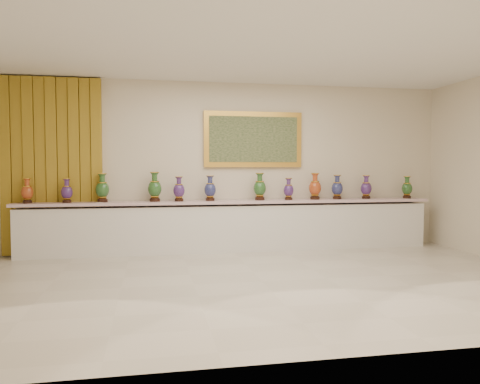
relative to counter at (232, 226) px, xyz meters
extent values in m
plane|color=beige|center=(0.00, -2.27, -0.44)|extent=(8.00, 8.00, 0.00)
plane|color=beige|center=(0.00, 0.23, 1.06)|extent=(8.00, 0.00, 8.00)
plane|color=white|center=(0.00, -2.27, 2.56)|extent=(8.00, 8.00, 0.00)
cube|color=gold|center=(-3.03, 0.17, 1.06)|extent=(1.64, 0.14, 2.95)
cube|color=gold|center=(0.42, 0.19, 1.55)|extent=(1.80, 0.06, 1.00)
cube|color=#1E381C|center=(0.42, 0.16, 1.55)|extent=(1.62, 0.02, 0.82)
cube|color=white|center=(0.00, 0.00, -0.03)|extent=(7.20, 0.42, 0.81)
cube|color=beige|center=(0.00, -0.02, 0.44)|extent=(7.28, 0.48, 0.05)
cylinder|color=black|center=(-3.39, -0.02, 0.48)|extent=(0.14, 0.14, 0.04)
cone|color=gold|center=(-3.39, -0.02, 0.53)|extent=(0.13, 0.13, 0.03)
ellipsoid|color=maroon|center=(-3.39, -0.02, 0.64)|extent=(0.23, 0.23, 0.24)
cylinder|color=gold|center=(-3.39, -0.02, 0.74)|extent=(0.13, 0.13, 0.01)
cylinder|color=maroon|center=(-3.39, -0.02, 0.79)|extent=(0.08, 0.08, 0.09)
cone|color=maroon|center=(-3.39, -0.02, 0.85)|extent=(0.13, 0.13, 0.03)
cylinder|color=gold|center=(-3.39, -0.02, 0.87)|extent=(0.13, 0.13, 0.01)
cylinder|color=black|center=(-2.77, -0.03, 0.48)|extent=(0.14, 0.14, 0.04)
cone|color=gold|center=(-2.77, -0.03, 0.53)|extent=(0.12, 0.12, 0.03)
ellipsoid|color=#1B0946|center=(-2.77, -0.03, 0.64)|extent=(0.20, 0.20, 0.23)
cylinder|color=gold|center=(-2.77, -0.03, 0.74)|extent=(0.13, 0.13, 0.01)
cylinder|color=#1B0946|center=(-2.77, -0.03, 0.79)|extent=(0.07, 0.07, 0.08)
cone|color=#1B0946|center=(-2.77, -0.03, 0.84)|extent=(0.13, 0.13, 0.03)
cylinder|color=gold|center=(-2.77, -0.03, 0.86)|extent=(0.13, 0.13, 0.01)
cylinder|color=black|center=(-2.21, 0.00, 0.49)|extent=(0.17, 0.17, 0.05)
cone|color=gold|center=(-2.21, 0.00, 0.54)|extent=(0.15, 0.15, 0.03)
ellipsoid|color=black|center=(-2.21, 0.00, 0.67)|extent=(0.28, 0.28, 0.28)
cylinder|color=gold|center=(-2.21, 0.00, 0.79)|extent=(0.15, 0.15, 0.01)
cylinder|color=black|center=(-2.21, 0.00, 0.85)|extent=(0.09, 0.09, 0.10)
cone|color=black|center=(-2.21, 0.00, 0.92)|extent=(0.15, 0.15, 0.04)
cylinder|color=gold|center=(-2.21, 0.00, 0.94)|extent=(0.16, 0.16, 0.01)
cylinder|color=black|center=(-1.35, -0.03, 0.49)|extent=(0.18, 0.18, 0.05)
cone|color=gold|center=(-1.35, -0.03, 0.54)|extent=(0.16, 0.16, 0.03)
ellipsoid|color=black|center=(-1.35, -0.03, 0.68)|extent=(0.29, 0.29, 0.29)
cylinder|color=gold|center=(-1.35, -0.03, 0.81)|extent=(0.16, 0.16, 0.01)
cylinder|color=black|center=(-1.35, -0.03, 0.87)|extent=(0.09, 0.09, 0.11)
cone|color=black|center=(-1.35, -0.03, 0.94)|extent=(0.16, 0.16, 0.04)
cylinder|color=gold|center=(-1.35, -0.03, 0.96)|extent=(0.16, 0.16, 0.01)
cylinder|color=black|center=(-0.94, -0.04, 0.48)|extent=(0.15, 0.15, 0.04)
cone|color=gold|center=(-0.94, -0.04, 0.53)|extent=(0.13, 0.13, 0.03)
ellipsoid|color=#1B0946|center=(-0.94, -0.04, 0.65)|extent=(0.22, 0.22, 0.25)
cylinder|color=gold|center=(-0.94, -0.04, 0.75)|extent=(0.14, 0.14, 0.01)
cylinder|color=#1B0946|center=(-0.94, -0.04, 0.81)|extent=(0.08, 0.08, 0.09)
cone|color=#1B0946|center=(-0.94, -0.04, 0.87)|extent=(0.14, 0.14, 0.03)
cylinder|color=gold|center=(-0.94, -0.04, 0.88)|extent=(0.14, 0.14, 0.01)
cylinder|color=black|center=(-0.39, -0.01, 0.49)|extent=(0.16, 0.16, 0.04)
cone|color=gold|center=(-0.39, -0.01, 0.53)|extent=(0.14, 0.14, 0.03)
ellipsoid|color=#0C133A|center=(-0.39, -0.01, 0.66)|extent=(0.22, 0.22, 0.25)
cylinder|color=gold|center=(-0.39, -0.01, 0.76)|extent=(0.14, 0.14, 0.01)
cylinder|color=#0C133A|center=(-0.39, -0.01, 0.82)|extent=(0.08, 0.08, 0.09)
cone|color=#0C133A|center=(-0.39, -0.01, 0.88)|extent=(0.14, 0.14, 0.03)
cylinder|color=gold|center=(-0.39, -0.01, 0.90)|extent=(0.14, 0.14, 0.01)
cylinder|color=black|center=(0.50, 0.00, 0.49)|extent=(0.17, 0.17, 0.05)
cone|color=gold|center=(0.50, 0.00, 0.54)|extent=(0.15, 0.15, 0.03)
ellipsoid|color=black|center=(0.50, 0.00, 0.67)|extent=(0.24, 0.24, 0.28)
cylinder|color=gold|center=(0.50, 0.00, 0.79)|extent=(0.15, 0.15, 0.01)
cylinder|color=black|center=(0.50, 0.00, 0.85)|extent=(0.09, 0.09, 0.10)
cone|color=black|center=(0.50, 0.00, 0.92)|extent=(0.15, 0.15, 0.04)
cylinder|color=gold|center=(0.50, 0.00, 0.94)|extent=(0.16, 0.16, 0.01)
cylinder|color=black|center=(1.02, -0.05, 0.48)|extent=(0.14, 0.14, 0.04)
cone|color=gold|center=(1.02, -0.05, 0.53)|extent=(0.12, 0.12, 0.03)
ellipsoid|color=#1B0946|center=(1.02, -0.05, 0.63)|extent=(0.24, 0.24, 0.23)
cylinder|color=gold|center=(1.02, -0.05, 0.73)|extent=(0.12, 0.12, 0.01)
cylinder|color=#1B0946|center=(1.02, -0.05, 0.78)|extent=(0.07, 0.07, 0.08)
cone|color=#1B0946|center=(1.02, -0.05, 0.84)|extent=(0.12, 0.12, 0.03)
cylinder|color=gold|center=(1.02, -0.05, 0.85)|extent=(0.13, 0.13, 0.01)
cylinder|color=black|center=(1.52, -0.03, 0.49)|extent=(0.17, 0.17, 0.05)
cone|color=gold|center=(1.52, -0.03, 0.54)|extent=(0.15, 0.15, 0.03)
ellipsoid|color=maroon|center=(1.52, -0.03, 0.67)|extent=(0.25, 0.25, 0.28)
cylinder|color=gold|center=(1.52, -0.03, 0.79)|extent=(0.15, 0.15, 0.01)
cylinder|color=maroon|center=(1.52, -0.03, 0.85)|extent=(0.09, 0.09, 0.10)
cone|color=maroon|center=(1.52, -0.03, 0.92)|extent=(0.15, 0.15, 0.04)
cylinder|color=gold|center=(1.52, -0.03, 0.94)|extent=(0.16, 0.16, 0.01)
cylinder|color=black|center=(1.96, 0.00, 0.49)|extent=(0.16, 0.16, 0.04)
cone|color=gold|center=(1.96, 0.00, 0.53)|extent=(0.14, 0.14, 0.03)
ellipsoid|color=#0C133A|center=(1.96, 0.00, 0.66)|extent=(0.22, 0.22, 0.26)
cylinder|color=gold|center=(1.96, 0.00, 0.77)|extent=(0.14, 0.14, 0.01)
cylinder|color=#0C133A|center=(1.96, 0.00, 0.82)|extent=(0.08, 0.08, 0.09)
cone|color=#0C133A|center=(1.96, 0.00, 0.89)|extent=(0.14, 0.14, 0.03)
cylinder|color=gold|center=(1.96, 0.00, 0.90)|extent=(0.14, 0.14, 0.01)
cylinder|color=black|center=(2.53, -0.01, 0.49)|extent=(0.15, 0.15, 0.04)
cone|color=gold|center=(2.53, -0.01, 0.53)|extent=(0.13, 0.13, 0.03)
ellipsoid|color=#1B0946|center=(2.53, -0.01, 0.65)|extent=(0.21, 0.21, 0.25)
cylinder|color=gold|center=(2.53, -0.01, 0.76)|extent=(0.14, 0.14, 0.01)
cylinder|color=#1B0946|center=(2.53, -0.01, 0.82)|extent=(0.08, 0.08, 0.09)
cone|color=#1B0946|center=(2.53, -0.01, 0.88)|extent=(0.14, 0.14, 0.03)
cylinder|color=gold|center=(2.53, -0.01, 0.89)|extent=(0.14, 0.14, 0.01)
cylinder|color=black|center=(3.36, -0.03, 0.48)|extent=(0.15, 0.15, 0.04)
cone|color=gold|center=(3.36, -0.03, 0.53)|extent=(0.13, 0.13, 0.03)
ellipsoid|color=black|center=(3.36, -0.03, 0.64)|extent=(0.21, 0.21, 0.24)
cylinder|color=gold|center=(3.36, -0.03, 0.75)|extent=(0.13, 0.13, 0.01)
cylinder|color=black|center=(3.36, -0.03, 0.80)|extent=(0.08, 0.08, 0.09)
cone|color=black|center=(3.36, -0.03, 0.86)|extent=(0.13, 0.13, 0.03)
cylinder|color=gold|center=(3.36, -0.03, 0.87)|extent=(0.14, 0.14, 0.01)
cube|color=white|center=(-2.24, -0.14, 0.47)|extent=(0.10, 0.06, 0.00)
camera|label=1|loc=(-1.40, -8.11, 1.04)|focal=35.00mm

